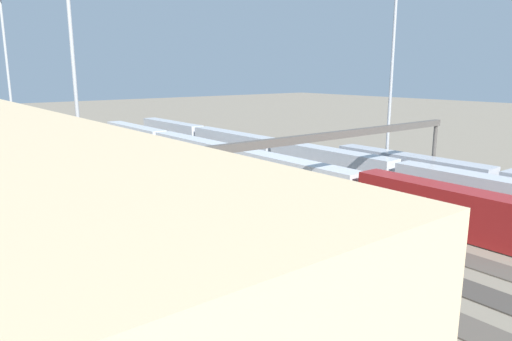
# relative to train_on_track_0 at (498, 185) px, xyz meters

# --- Properties ---
(ground_plane) EXTENTS (400.00, 400.00, 0.00)m
(ground_plane) POSITION_rel_train_on_track_0_xyz_m (22.95, 17.50, -2.02)
(ground_plane) COLOR #756B5B
(track_bed_0) EXTENTS (140.00, 2.80, 0.12)m
(track_bed_0) POSITION_rel_train_on_track_0_xyz_m (22.95, 0.00, -1.96)
(track_bed_0) COLOR #3D3833
(track_bed_0) RESTS_ON ground_plane
(track_bed_1) EXTENTS (140.00, 2.80, 0.12)m
(track_bed_1) POSITION_rel_train_on_track_0_xyz_m (22.95, 5.00, -1.96)
(track_bed_1) COLOR #4C443D
(track_bed_1) RESTS_ON ground_plane
(track_bed_2) EXTENTS (140.00, 2.80, 0.12)m
(track_bed_2) POSITION_rel_train_on_track_0_xyz_m (22.95, 10.00, -1.96)
(track_bed_2) COLOR #3D3833
(track_bed_2) RESTS_ON ground_plane
(track_bed_3) EXTENTS (140.00, 2.80, 0.12)m
(track_bed_3) POSITION_rel_train_on_track_0_xyz_m (22.95, 15.00, -1.96)
(track_bed_3) COLOR #3D3833
(track_bed_3) RESTS_ON ground_plane
(track_bed_4) EXTENTS (140.00, 2.80, 0.12)m
(track_bed_4) POSITION_rel_train_on_track_0_xyz_m (22.95, 20.00, -1.96)
(track_bed_4) COLOR #4C443D
(track_bed_4) RESTS_ON ground_plane
(track_bed_5) EXTENTS (140.00, 2.80, 0.12)m
(track_bed_5) POSITION_rel_train_on_track_0_xyz_m (22.95, 25.00, -1.96)
(track_bed_5) COLOR #3D3833
(track_bed_5) RESTS_ON ground_plane
(track_bed_6) EXTENTS (140.00, 2.80, 0.12)m
(track_bed_6) POSITION_rel_train_on_track_0_xyz_m (22.95, 30.00, -1.96)
(track_bed_6) COLOR #4C443D
(track_bed_6) RESTS_ON ground_plane
(track_bed_7) EXTENTS (140.00, 2.80, 0.12)m
(track_bed_7) POSITION_rel_train_on_track_0_xyz_m (22.95, 35.00, -1.96)
(track_bed_7) COLOR #3D3833
(track_bed_7) RESTS_ON ground_plane
(train_on_track_0) EXTENTS (47.20, 3.06, 3.80)m
(train_on_track_0) POSITION_rel_train_on_track_0_xyz_m (0.00, 0.00, 0.00)
(train_on_track_0) COLOR #A8AAB2
(train_on_track_0) RESTS_ON ground_plane
(train_on_track_6) EXTENTS (47.20, 3.00, 3.80)m
(train_on_track_6) POSITION_rel_train_on_track_0_xyz_m (54.83, 30.00, -0.00)
(train_on_track_6) COLOR #B7BABF
(train_on_track_6) RESTS_ON ground_plane
(train_on_track_1) EXTENTS (119.80, 3.00, 3.80)m
(train_on_track_1) POSITION_rel_train_on_track_0_xyz_m (22.59, 5.00, -0.00)
(train_on_track_1) COLOR #B7BABF
(train_on_track_1) RESTS_ON ground_plane
(train_on_track_3) EXTENTS (90.60, 3.00, 4.40)m
(train_on_track_3) POSITION_rel_train_on_track_0_xyz_m (33.73, 15.00, 0.07)
(train_on_track_3) COLOR maroon
(train_on_track_3) RESTS_ON ground_plane
(light_mast_0) EXTENTS (2.80, 0.70, 29.95)m
(light_mast_0) POSITION_rel_train_on_track_0_xyz_m (17.85, -2.75, 16.80)
(light_mast_0) COLOR #9EA0A5
(light_mast_0) RESTS_ON ground_plane
(light_mast_1) EXTENTS (2.80, 0.70, 25.10)m
(light_mast_1) POSITION_rel_train_on_track_0_xyz_m (31.02, 38.41, 14.16)
(light_mast_1) COLOR #9EA0A5
(light_mast_1) RESTS_ON ground_plane
(light_mast_3) EXTENTS (2.80, 0.70, 28.53)m
(light_mast_3) POSITION_rel_train_on_track_0_xyz_m (66.94, 38.34, 16.03)
(light_mast_3) COLOR #9EA0A5
(light_mast_3) RESTS_ON ground_plane
(signal_gantry) EXTENTS (0.70, 40.00, 8.80)m
(signal_gantry) POSITION_rel_train_on_track_0_xyz_m (9.80, 17.50, 5.71)
(signal_gantry) COLOR #4C4742
(signal_gantry) RESTS_ON ground_plane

